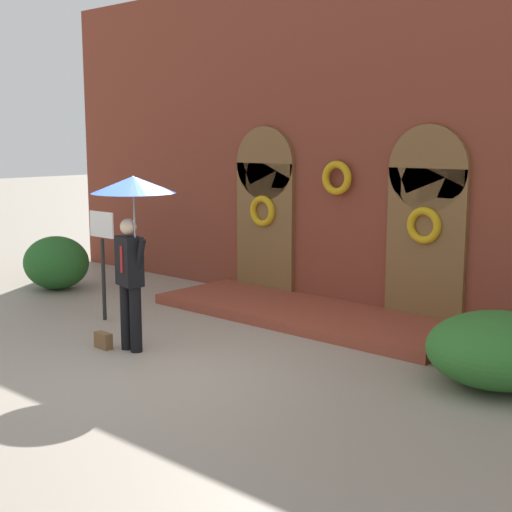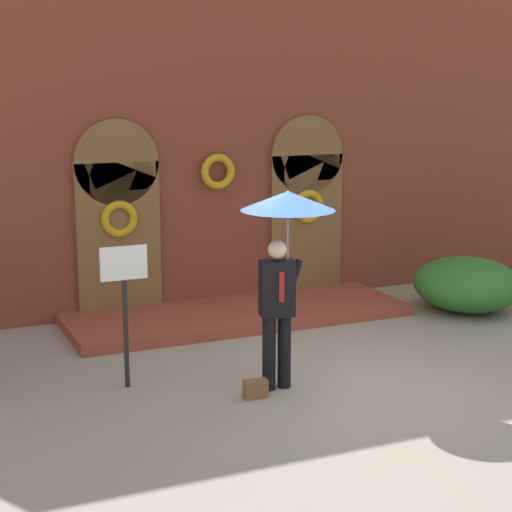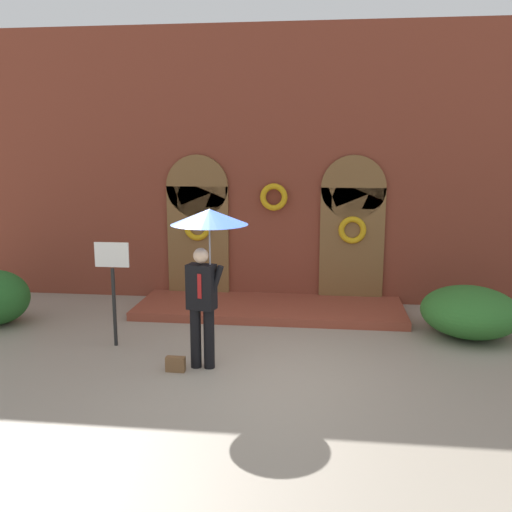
{
  "view_description": "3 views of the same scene",
  "coord_description": "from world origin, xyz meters",
  "views": [
    {
      "loc": [
        6.72,
        -5.75,
        2.85
      ],
      "look_at": [
        0.01,
        1.84,
        1.16
      ],
      "focal_mm": 50.0,
      "sensor_mm": 36.0,
      "label": 1
    },
    {
      "loc": [
        -4.83,
        -8.65,
        3.62
      ],
      "look_at": [
        -0.35,
        1.56,
        1.31
      ],
      "focal_mm": 60.0,
      "sensor_mm": 36.0,
      "label": 2
    },
    {
      "loc": [
        1.02,
        -7.71,
        3.24
      ],
      "look_at": [
        -0.11,
        1.69,
        1.39
      ],
      "focal_mm": 40.0,
      "sensor_mm": 36.0,
      "label": 3
    }
  ],
  "objects": [
    {
      "name": "building_facade",
      "position": [
        -0.0,
        4.15,
        2.68
      ],
      "size": [
        14.0,
        2.3,
        5.6
      ],
      "color": "brown",
      "rests_on": "ground"
    },
    {
      "name": "ground_plane",
      "position": [
        0.0,
        0.0,
        0.0
      ],
      "size": [
        80.0,
        80.0,
        0.0
      ],
      "primitive_type": "plane",
      "color": "gray"
    },
    {
      "name": "shrub_right",
      "position": [
        3.56,
        2.1,
        0.42
      ],
      "size": [
        1.66,
        1.76,
        0.85
      ],
      "primitive_type": "ellipsoid",
      "color": "#2D6B28",
      "rests_on": "ground"
    },
    {
      "name": "person_with_umbrella",
      "position": [
        -0.61,
        0.12,
        1.91
      ],
      "size": [
        1.1,
        1.1,
        2.36
      ],
      "color": "black",
      "rests_on": "ground"
    },
    {
      "name": "handbag",
      "position": [
        -1.07,
        -0.08,
        0.11
      ],
      "size": [
        0.28,
        0.13,
        0.22
      ],
      "primitive_type": "cube",
      "rotation": [
        0.0,
        0.0,
        -0.04
      ],
      "color": "brown",
      "rests_on": "ground"
    },
    {
      "name": "sign_post",
      "position": [
        -2.33,
        0.88,
        1.16
      ],
      "size": [
        0.56,
        0.06,
        1.72
      ],
      "color": "black",
      "rests_on": "ground"
    }
  ]
}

